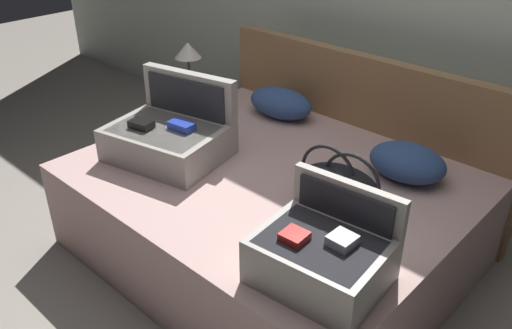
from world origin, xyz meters
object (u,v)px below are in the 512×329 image
at_px(table_lamp, 188,52).
at_px(hard_case_medium, 322,255).
at_px(pillow_near_headboard, 407,162).
at_px(duffel_bag, 338,187).
at_px(bed, 271,214).
at_px(nightstand, 192,122).
at_px(pillow_center_head, 281,103).
at_px(hard_case_large, 170,135).

bearing_deg(table_lamp, hard_case_medium, -27.55).
bearing_deg(pillow_near_headboard, duffel_bag, -101.42).
bearing_deg(bed, duffel_bag, -3.58).
distance_m(hard_case_medium, duffel_bag, 0.51).
xyz_separation_m(duffel_bag, pillow_near_headboard, (0.09, 0.46, -0.02)).
bearing_deg(nightstand, bed, -22.86).
height_order(duffel_bag, nightstand, duffel_bag).
bearing_deg(nightstand, duffel_bag, -18.23).
bearing_deg(hard_case_medium, table_lamp, 146.94).
distance_m(duffel_bag, pillow_center_head, 1.05).
bearing_deg(nightstand, hard_case_medium, -27.55).
xyz_separation_m(pillow_center_head, table_lamp, (-0.81, -0.05, 0.16)).
distance_m(hard_case_large, pillow_center_head, 0.81).
bearing_deg(bed, hard_case_large, -156.81).
xyz_separation_m(hard_case_large, pillow_near_headboard, (1.05, 0.66, -0.04)).
bearing_deg(bed, table_lamp, 157.14).
bearing_deg(hard_case_large, duffel_bag, -0.39).
height_order(hard_case_medium, nightstand, hard_case_medium).
xyz_separation_m(hard_case_large, pillow_center_head, (0.10, 0.80, -0.03)).
bearing_deg(pillow_center_head, bed, -53.00).
bearing_deg(hard_case_medium, duffel_bag, 112.94).
height_order(hard_case_large, duffel_bag, hard_case_large).
bearing_deg(duffel_bag, pillow_center_head, 145.12).
bearing_deg(nightstand, hard_case_large, -46.52).
height_order(hard_case_large, pillow_center_head, hard_case_large).
distance_m(hard_case_medium, nightstand, 2.19).
height_order(duffel_bag, pillow_center_head, duffel_bag).
bearing_deg(hard_case_medium, hard_case_large, 162.86).
relative_size(bed, hard_case_large, 2.84).
relative_size(hard_case_medium, pillow_center_head, 1.17).
xyz_separation_m(hard_case_large, nightstand, (-0.71, 0.75, -0.40)).
bearing_deg(bed, nightstand, 157.14).
bearing_deg(pillow_center_head, duffel_bag, -34.88).
distance_m(bed, duffel_bag, 0.56).
distance_m(pillow_center_head, nightstand, 0.89).
xyz_separation_m(pillow_near_headboard, nightstand, (-1.76, 0.09, -0.36)).
bearing_deg(hard_case_medium, nightstand, 146.94).
distance_m(bed, hard_case_large, 0.69).
distance_m(bed, hard_case_medium, 0.90).
bearing_deg(duffel_bag, table_lamp, 161.77).
relative_size(pillow_near_headboard, table_lamp, 1.06).
relative_size(bed, table_lamp, 5.20).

